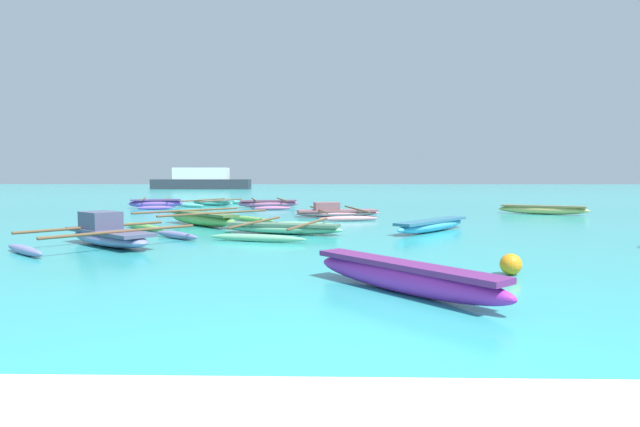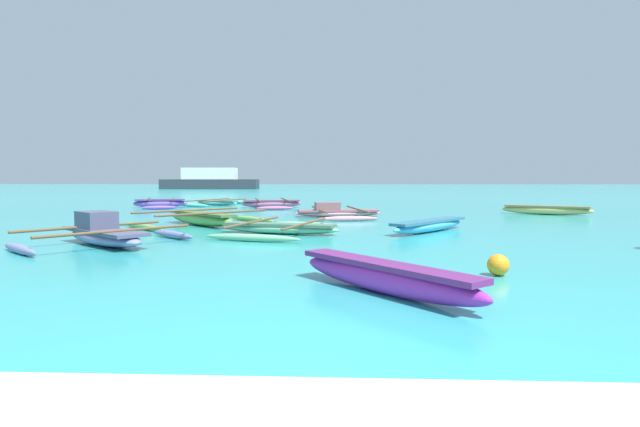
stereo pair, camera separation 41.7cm
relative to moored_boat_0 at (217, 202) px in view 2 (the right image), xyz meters
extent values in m
ellipsoid|color=#5FC1B3|center=(0.00, 0.00, -0.02)|extent=(2.87, 1.74, 0.29)
cube|color=#41776F|center=(0.00, 0.00, 0.09)|extent=(2.65, 1.62, 0.08)
cylinder|color=brown|center=(0.59, -0.26, 0.15)|extent=(1.76, 3.83, 0.07)
cylinder|color=brown|center=(-0.59, 0.26, 0.15)|extent=(1.76, 3.83, 0.07)
ellipsoid|color=#5FC1B3|center=(0.85, 1.90, -0.06)|extent=(1.91, 1.00, 0.20)
ellipsoid|color=#5FC1B3|center=(-0.85, -1.90, -0.06)|extent=(1.91, 1.00, 0.20)
ellipsoid|color=#6CAF86|center=(5.60, -14.89, -0.01)|extent=(3.68, 1.53, 0.31)
cube|color=#486D56|center=(5.60, -14.89, 0.11)|extent=(3.39, 1.43, 0.08)
cylinder|color=brown|center=(6.39, -15.09, 0.17)|extent=(1.02, 3.66, 0.07)
cylinder|color=brown|center=(4.81, -14.68, 0.17)|extent=(1.02, 3.66, 0.07)
ellipsoid|color=#6CAF86|center=(6.08, -13.07, -0.06)|extent=(2.61, 0.87, 0.20)
ellipsoid|color=#6CAF86|center=(5.12, -16.71, -0.06)|extent=(2.61, 0.87, 0.20)
ellipsoid|color=#6DA74C|center=(2.57, -12.43, 0.07)|extent=(3.27, 3.24, 0.46)
cube|color=#486836|center=(2.57, -12.43, 0.25)|extent=(3.02, 3.00, 0.08)
cylinder|color=brown|center=(3.20, -13.06, 0.31)|extent=(2.95, 2.98, 0.07)
cylinder|color=brown|center=(1.94, -11.81, 0.31)|extent=(2.95, 2.98, 0.07)
ellipsoid|color=#6DA74C|center=(4.02, -10.97, -0.06)|extent=(2.13, 2.11, 0.20)
ellipsoid|color=#6DA74C|center=(1.12, -13.90, -0.06)|extent=(2.13, 2.11, 0.20)
ellipsoid|color=#784DB7|center=(-2.49, -2.57, 0.07)|extent=(2.88, 1.46, 0.47)
cube|color=#4F3771|center=(-2.49, -2.57, 0.27)|extent=(2.66, 1.37, 0.08)
cylinder|color=brown|center=(-1.89, -2.38, 0.33)|extent=(1.01, 3.03, 0.07)
cylinder|color=brown|center=(-3.10, -2.76, 0.33)|extent=(1.01, 3.03, 0.07)
ellipsoid|color=#784DB7|center=(-2.96, -1.06, -0.06)|extent=(1.75, 0.72, 0.20)
ellipsoid|color=#784DB7|center=(-2.02, -4.07, -0.06)|extent=(1.75, 0.72, 0.20)
ellipsoid|color=#7074A9|center=(1.65, -17.53, 0.03)|extent=(3.09, 2.80, 0.39)
cube|color=#4A4C6A|center=(1.65, -17.53, 0.18)|extent=(2.87, 2.60, 0.08)
cube|color=#4A4C6A|center=(1.33, -17.26, 0.44)|extent=(1.17, 1.15, 0.42)
cylinder|color=brown|center=(2.22, -18.02, 0.24)|extent=(2.44, 2.87, 0.07)
cylinder|color=brown|center=(1.08, -17.05, 0.24)|extent=(2.44, 2.87, 0.07)
ellipsoid|color=#7074A9|center=(2.85, -16.12, -0.06)|extent=(1.62, 1.41, 0.20)
ellipsoid|color=#7074A9|center=(0.46, -18.94, -0.06)|extent=(1.62, 1.41, 0.20)
ellipsoid|color=pink|center=(7.27, -8.43, -0.02)|extent=(3.73, 1.49, 0.29)
cube|color=#8B565D|center=(7.27, -8.43, 0.09)|extent=(3.44, 1.41, 0.08)
cube|color=#8B565D|center=(6.83, -8.51, 0.29)|extent=(1.13, 0.89, 0.32)
cylinder|color=brown|center=(8.08, -8.28, 0.15)|extent=(0.87, 4.33, 0.07)
cylinder|color=brown|center=(6.47, -8.58, 0.15)|extent=(0.87, 4.33, 0.07)
ellipsoid|color=pink|center=(6.87, -6.27, -0.06)|extent=(2.28, 0.61, 0.20)
ellipsoid|color=pink|center=(7.67, -10.59, -0.06)|extent=(2.28, 0.61, 0.20)
ellipsoid|color=purple|center=(8.03, -22.31, 0.06)|extent=(2.62, 2.97, 0.44)
cube|color=#632466|center=(8.03, -22.31, 0.24)|extent=(2.43, 2.74, 0.08)
ellipsoid|color=tan|center=(16.49, -6.88, 0.04)|extent=(3.59, 2.15, 0.40)
cube|color=olive|center=(16.49, -6.88, 0.20)|extent=(3.31, 2.00, 0.08)
ellipsoid|color=#B05B88|center=(3.57, -2.18, 0.05)|extent=(3.37, 1.33, 0.42)
cube|color=#6D3E57|center=(3.57, -2.18, 0.22)|extent=(3.11, 1.25, 0.08)
cylinder|color=brown|center=(4.30, -2.01, 0.28)|extent=(1.01, 4.13, 0.07)
cylinder|color=brown|center=(2.84, -2.34, 0.28)|extent=(1.01, 4.13, 0.07)
ellipsoid|color=#B05B88|center=(3.10, -0.12, -0.06)|extent=(1.90, 0.62, 0.20)
ellipsoid|color=#B05B88|center=(4.04, -4.24, -0.06)|extent=(1.90, 0.62, 0.20)
ellipsoid|color=#3EA3D8|center=(10.10, -14.13, 0.02)|extent=(2.93, 3.40, 0.36)
cube|color=#2F6683|center=(10.10, -14.13, 0.16)|extent=(2.71, 3.14, 0.08)
sphere|color=orange|center=(-1.13, -11.83, 0.07)|extent=(0.45, 0.45, 0.45)
sphere|color=orange|center=(10.05, -20.95, 0.02)|extent=(0.36, 0.36, 0.36)
cube|color=#2D333D|center=(-11.57, 41.74, 0.53)|extent=(13.86, 3.05, 1.39)
cube|color=white|center=(-11.57, 41.74, 2.06)|extent=(7.62, 2.59, 1.66)
camera|label=1|loc=(7.01, -29.37, 1.48)|focal=28.00mm
camera|label=2|loc=(7.42, -29.35, 1.48)|focal=28.00mm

